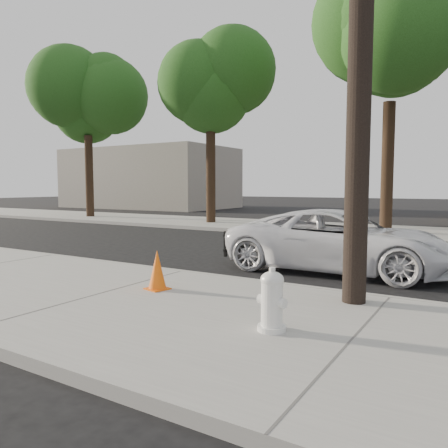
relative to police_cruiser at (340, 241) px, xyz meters
The scene contains 11 objects.
ground 2.61m from the police_cruiser, behind, with size 120.00×120.00×0.00m, color black.
near_sidewalk 5.22m from the police_cruiser, 119.00° to the right, with size 90.00×4.40×0.15m, color gray.
far_sidewalk 8.66m from the police_cruiser, 106.93° to the left, with size 90.00×5.00×0.15m, color gray.
curb_near 3.49m from the police_cruiser, 137.10° to the right, with size 90.00×0.12×0.16m, color #9E9B93.
building_far 30.01m from the police_cruiser, 138.73° to the left, with size 14.00×8.00×5.00m, color gray.
tree_a 18.93m from the police_cruiser, 154.99° to the left, with size 4.65×4.50×9.00m.
tree_b 12.67m from the police_cruiser, 136.80° to the left, with size 4.34×4.20×8.45m.
tree_c 9.68m from the police_cruiser, 92.32° to the left, with size 4.96×4.80×9.55m.
police_cruiser is the anchor object (origin of this frame).
fire_hydrant 4.78m from the police_cruiser, 82.86° to the right, with size 0.38×0.34×0.71m.
traffic_cone 4.29m from the police_cruiser, 116.50° to the right, with size 0.41×0.41×0.66m.
Camera 1 is at (5.24, -9.10, 1.86)m, focal length 35.00 mm.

